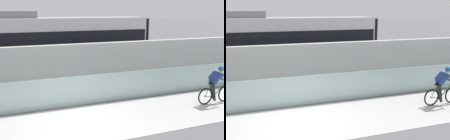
% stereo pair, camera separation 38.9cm
% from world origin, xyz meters
% --- Properties ---
extents(ground_plane, '(200.00, 200.00, 0.00)m').
position_xyz_m(ground_plane, '(0.00, 0.00, 0.00)').
color(ground_plane, slate).
extents(bike_path_deck, '(32.00, 3.20, 0.01)m').
position_xyz_m(bike_path_deck, '(0.00, 0.00, 0.01)').
color(bike_path_deck, silver).
rests_on(bike_path_deck, ground).
extents(glass_parapet, '(32.00, 0.05, 1.23)m').
position_xyz_m(glass_parapet, '(0.00, 1.85, 0.62)').
color(glass_parapet, '#ADC6C1').
rests_on(glass_parapet, ground).
extents(concrete_barrier_wall, '(32.00, 0.36, 2.32)m').
position_xyz_m(concrete_barrier_wall, '(0.00, 3.65, 1.16)').
color(concrete_barrier_wall, silver).
rests_on(concrete_barrier_wall, ground).
extents(tram_rail_near, '(32.00, 0.08, 0.01)m').
position_xyz_m(tram_rail_near, '(0.00, 6.13, 0.00)').
color(tram_rail_near, '#595654').
rests_on(tram_rail_near, ground).
extents(tram_rail_far, '(32.00, 0.08, 0.01)m').
position_xyz_m(tram_rail_far, '(0.00, 7.57, 0.00)').
color(tram_rail_far, '#595654').
rests_on(tram_rail_far, ground).
extents(tram, '(11.06, 2.54, 3.81)m').
position_xyz_m(tram, '(0.20, 6.85, 1.89)').
color(tram, silver).
rests_on(tram, ground).
extents(cyclist_on_bike, '(1.77, 0.58, 1.61)m').
position_xyz_m(cyclist_on_bike, '(5.94, -0.00, 0.80)').
color(cyclist_on_bike, black).
rests_on(cyclist_on_bike, ground).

